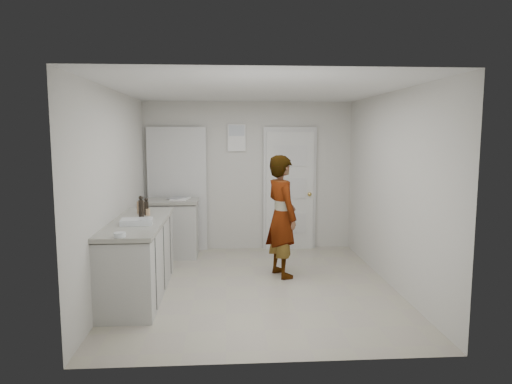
{
  "coord_description": "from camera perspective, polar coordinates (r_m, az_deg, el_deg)",
  "views": [
    {
      "loc": [
        -0.37,
        -5.7,
        1.96
      ],
      "look_at": [
        0.02,
        0.4,
        1.18
      ],
      "focal_mm": 32.0,
      "sensor_mm": 36.0,
      "label": 1
    }
  ],
  "objects": [
    {
      "name": "spice_jar",
      "position": [
        6.02,
        -13.36,
        -2.45
      ],
      "size": [
        0.06,
        0.06,
        0.08
      ],
      "primitive_type": "cylinder",
      "color": "tan",
      "rests_on": "main_counter"
    },
    {
      "name": "egg_bowl",
      "position": [
        4.83,
        -16.67,
        -5.14
      ],
      "size": [
        0.12,
        0.12,
        0.05
      ],
      "color": "silver",
      "rests_on": "main_counter"
    },
    {
      "name": "main_counter",
      "position": [
        5.81,
        -14.43,
        -8.29
      ],
      "size": [
        0.64,
        1.96,
        0.93
      ],
      "color": "#AFAFAA",
      "rests_on": "ground"
    },
    {
      "name": "oil_cruet_b",
      "position": [
        5.78,
        -14.17,
        -1.91
      ],
      "size": [
        0.06,
        0.06,
        0.29
      ],
      "color": "black",
      "rests_on": "main_counter"
    },
    {
      "name": "papers",
      "position": [
        7.41,
        -9.44,
        -0.84
      ],
      "size": [
        0.32,
        0.38,
        0.01
      ],
      "primitive_type": "cube",
      "rotation": [
        0.0,
        0.0,
        -0.18
      ],
      "color": "white",
      "rests_on": "side_counter"
    },
    {
      "name": "room_shell",
      "position": [
        7.71,
        -2.22,
        0.27
      ],
      "size": [
        4.0,
        4.0,
        4.0
      ],
      "color": "beige",
      "rests_on": "ground"
    },
    {
      "name": "cake_mix_box",
      "position": [
        6.17,
        -14.16,
        -1.89
      ],
      "size": [
        0.1,
        0.05,
        0.16
      ],
      "primitive_type": "cube",
      "rotation": [
        0.0,
        0.0,
        -0.11
      ],
      "color": "olive",
      "rests_on": "main_counter"
    },
    {
      "name": "oil_cruet_a",
      "position": [
        6.03,
        -13.55,
        -1.81
      ],
      "size": [
        0.06,
        0.06,
        0.23
      ],
      "color": "black",
      "rests_on": "main_counter"
    },
    {
      "name": "baking_dish",
      "position": [
        5.45,
        -14.69,
        -3.64
      ],
      "size": [
        0.38,
        0.29,
        0.06
      ],
      "rotation": [
        0.0,
        0.0,
        0.1
      ],
      "color": "silver",
      "rests_on": "main_counter"
    },
    {
      "name": "side_counter",
      "position": [
        7.46,
        -10.43,
        -4.72
      ],
      "size": [
        0.84,
        0.61,
        0.93
      ],
      "color": "#AFAFAA",
      "rests_on": "ground"
    },
    {
      "name": "person",
      "position": [
        6.28,
        3.23,
        -3.03
      ],
      "size": [
        0.6,
        0.72,
        1.68
      ],
      "primitive_type": "imported",
      "rotation": [
        0.0,
        0.0,
        1.94
      ],
      "color": "silver",
      "rests_on": "ground"
    },
    {
      "name": "ground",
      "position": [
        6.04,
        0.02,
        -11.7
      ],
      "size": [
        4.0,
        4.0,
        0.0
      ],
      "primitive_type": "plane",
      "color": "#B0AA94",
      "rests_on": "ground"
    }
  ]
}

